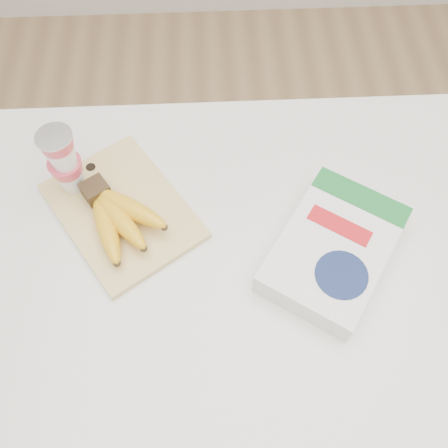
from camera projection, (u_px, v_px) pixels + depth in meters
name	position (u px, v px, depth m)	size (l,w,h in m)	color
room	(241.00, 138.00, 0.59)	(4.00, 4.00, 4.00)	tan
table	(232.00, 345.00, 1.35)	(1.28, 0.85, 0.96)	white
cutting_board	(122.00, 211.00, 0.99)	(0.22, 0.30, 0.02)	#E6C87E
bananas	(117.00, 216.00, 0.94)	(0.18, 0.20, 0.06)	#382816
yogurt_stack	(64.00, 161.00, 0.93)	(0.07, 0.07, 0.16)	white
cereal_box	(333.00, 249.00, 0.92)	(0.31, 0.33, 0.06)	white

